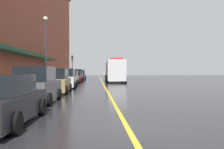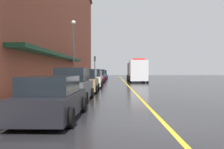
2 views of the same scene
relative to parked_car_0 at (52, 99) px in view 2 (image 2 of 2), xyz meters
The scene contains 17 objects.
ground_plane 24.35m from the parked_car_0, 80.70° to the left, with size 112.00×112.00×0.00m, color #232326.
sidewalk_left 24.13m from the parked_car_0, 95.39° to the left, with size 2.40×70.00×0.15m, color #ADA8A0.
lane_center_stripe 24.35m from the parked_car_0, 80.70° to the left, with size 0.16×70.00×0.01m, color gold.
brick_building_left 25.79m from the parked_car_0, 108.25° to the left, with size 9.41×64.00×19.10m.
parked_car_0 is the anchor object (origin of this frame).
parked_car_1 5.40m from the parked_car_0, 90.90° to the left, with size 2.12×4.42×1.91m.
parked_car_2 11.23m from the parked_car_0, 90.11° to the left, with size 2.12×4.37×1.84m.
parked_car_3 17.04m from the parked_car_0, 89.81° to the left, with size 2.13×4.85×1.89m.
parked_car_4 23.42m from the parked_car_0, 90.20° to the left, with size 2.00×4.62×1.67m.
parked_car_5 28.59m from the parked_car_0, 90.04° to the left, with size 2.17×4.29×1.59m.
parked_car_6 34.51m from the parked_car_0, 90.09° to the left, with size 2.03×4.83×1.90m.
parked_car_7 40.29m from the parked_car_0, 89.90° to the left, with size 2.14×4.17×1.78m.
box_truck 29.70m from the parked_car_0, 78.77° to the left, with size 2.82×9.51×3.39m.
parking_meter_0 12.35m from the parked_car_0, 96.59° to the left, with size 0.14×0.18×1.33m.
parking_meter_1 16.80m from the parked_car_0, 94.84° to the left, with size 0.14×0.18×1.33m.
street_lamp_left 18.26m from the parked_car_0, 96.48° to the left, with size 0.44×0.44×6.94m.
traffic_light_near 39.66m from the parked_car_0, 91.96° to the left, with size 0.38×0.36×4.30m.
Camera 2 is at (-1.70, -8.12, 1.79)m, focal length 40.33 mm.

